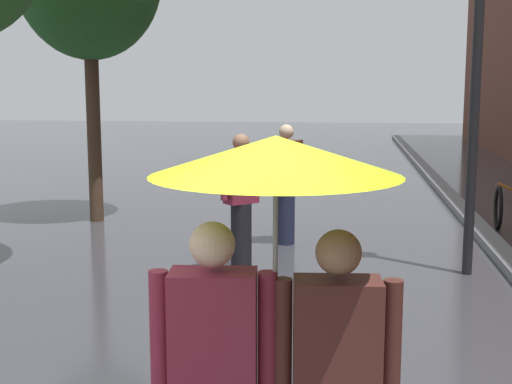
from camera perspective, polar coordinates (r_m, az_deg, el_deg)
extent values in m
cube|color=slate|center=(12.86, 16.70, -1.56)|extent=(0.30, 36.00, 0.12)
cylinder|color=#473323|center=(11.93, -13.15, 4.85)|extent=(0.23, 0.23, 3.03)
torus|color=black|center=(11.68, 19.26, -1.26)|extent=(0.12, 0.70, 0.70)
cube|color=maroon|center=(3.28, -3.52, -11.78)|extent=(0.42, 0.26, 0.62)
sphere|color=beige|center=(3.15, -3.60, -4.33)|extent=(0.21, 0.21, 0.21)
cylinder|color=maroon|center=(3.30, -7.93, -11.13)|extent=(0.09, 0.09, 0.56)
cylinder|color=maroon|center=(3.25, 0.95, -11.35)|extent=(0.09, 0.09, 0.56)
cube|color=#4C231E|center=(3.28, 6.65, -12.27)|extent=(0.42, 0.26, 0.61)
sphere|color=#9E7051|center=(3.15, 6.79, -4.95)|extent=(0.21, 0.21, 0.21)
cylinder|color=#4C231E|center=(3.26, 2.18, -11.78)|extent=(0.09, 0.09, 0.55)
cylinder|color=#4C231E|center=(3.30, 11.08, -11.70)|extent=(0.09, 0.09, 0.55)
cylinder|color=#9E9EA3|center=(3.21, 1.58, -8.19)|extent=(0.02, 0.02, 1.11)
cone|color=#BCE019|center=(3.09, 1.63, 2.99)|extent=(1.14, 1.14, 0.18)
cylinder|color=black|center=(8.65, 17.49, 6.44)|extent=(0.12, 0.12, 3.99)
cylinder|color=black|center=(8.69, -1.22, -3.64)|extent=(0.26, 0.26, 0.84)
cube|color=maroon|center=(8.56, -1.23, 1.16)|extent=(0.44, 0.43, 0.63)
sphere|color=#9E7051|center=(8.51, -1.24, 4.10)|extent=(0.21, 0.21, 0.21)
cylinder|color=maroon|center=(8.41, -2.64, 1.24)|extent=(0.09, 0.09, 0.57)
cylinder|color=maroon|center=(8.70, 0.12, 1.50)|extent=(0.09, 0.09, 0.57)
cylinder|color=#1E233D|center=(10.05, 2.46, -1.87)|extent=(0.26, 0.26, 0.86)
cube|color=#4C231E|center=(9.94, 2.49, 2.39)|extent=(0.44, 0.43, 0.64)
sphere|color=beige|center=(9.90, 2.51, 4.96)|extent=(0.21, 0.21, 0.21)
cylinder|color=#4C231E|center=(9.79, 1.33, 2.48)|extent=(0.09, 0.09, 0.58)
cylinder|color=#4C231E|center=(10.09, 3.61, 2.66)|extent=(0.09, 0.09, 0.58)
cube|color=#592D19|center=(9.82, 2.99, 2.71)|extent=(0.29, 0.28, 0.36)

